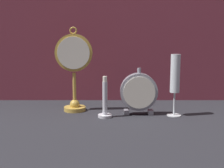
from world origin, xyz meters
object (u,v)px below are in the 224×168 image
Objects in this scene: mantel_clock_silver at (139,92)px; champagne_flute at (175,78)px; pocket_watch_on_stand at (74,69)px; brass_candlestick at (105,104)px.

mantel_clock_silver is 0.77× the size of champagne_flute.
pocket_watch_on_stand is 2.17× the size of brass_candlestick.
pocket_watch_on_stand is 0.27m from mantel_clock_silver.
brass_candlestick is at bearing -163.63° from mantel_clock_silver.
pocket_watch_on_stand reaches higher than champagne_flute.
champagne_flute is 1.51× the size of brass_candlestick.
mantel_clock_silver is 0.14m from brass_candlestick.
brass_candlestick is at bearing -175.47° from champagne_flute.
mantel_clock_silver is (0.25, -0.06, -0.08)m from pocket_watch_on_stand.
brass_candlestick is (-0.26, -0.02, -0.09)m from champagne_flute.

